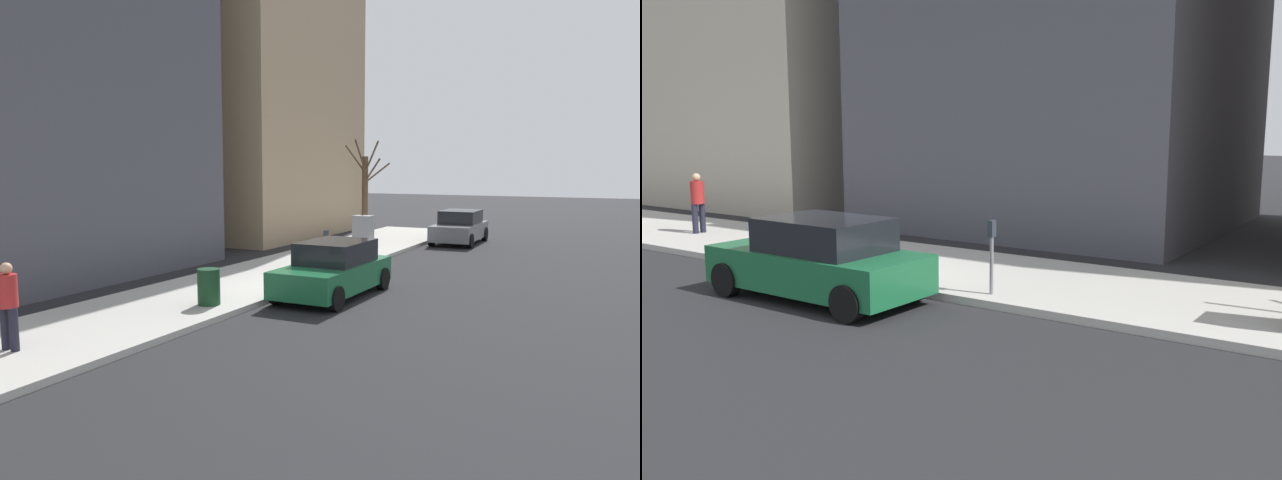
{
  "view_description": "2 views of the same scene",
  "coord_description": "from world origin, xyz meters",
  "views": [
    {
      "loc": [
        -8.39,
        15.05,
        3.59
      ],
      "look_at": [
        -0.07,
        -1.45,
        1.37
      ],
      "focal_mm": 35.0,
      "sensor_mm": 36.0,
      "label": 1
    },
    {
      "loc": [
        -10.22,
        -9.53,
        3.27
      ],
      "look_at": [
        0.65,
        -2.13,
        1.04
      ],
      "focal_mm": 40.0,
      "sensor_mm": 36.0,
      "label": 2
    }
  ],
  "objects": [
    {
      "name": "trash_bin",
      "position": [
        0.9,
        2.75,
        0.6
      ],
      "size": [
        0.56,
        0.56,
        0.9
      ],
      "primitive_type": "cylinder",
      "color": "#14381E",
      "rests_on": "sidewalk"
    },
    {
      "name": "parked_car_green",
      "position": [
        -1.12,
        -0.19,
        0.74
      ],
      "size": [
        1.97,
        4.22,
        1.52
      ],
      "rotation": [
        0.0,
        0.0,
        -0.01
      ],
      "color": "#196038",
      "rests_on": "ground"
    },
    {
      "name": "ground_plane",
      "position": [
        0.0,
        0.0,
        0.0
      ],
      "size": [
        120.0,
        120.0,
        0.0
      ],
      "primitive_type": "plane",
      "color": "#232326"
    },
    {
      "name": "sidewalk",
      "position": [
        2.0,
        0.0,
        0.07
      ],
      "size": [
        4.0,
        36.0,
        0.15
      ],
      "primitive_type": "cube",
      "color": "#B2AFA8",
      "rests_on": "ground"
    },
    {
      "name": "parked_car_grey",
      "position": [
        -1.25,
        -13.46,
        0.74
      ],
      "size": [
        1.96,
        4.22,
        1.52
      ],
      "rotation": [
        0.0,
        0.0,
        0.01
      ],
      "color": "slate",
      "rests_on": "ground"
    },
    {
      "name": "bare_tree",
      "position": [
        2.58,
        -11.28,
        2.3
      ],
      "size": [
        1.86,
        1.84,
        4.59
      ],
      "color": "brown",
      "rests_on": "sidewalk"
    },
    {
      "name": "parking_meter",
      "position": [
        0.45,
        -2.92,
        0.98
      ],
      "size": [
        0.14,
        0.1,
        1.35
      ],
      "color": "slate",
      "rests_on": "sidewalk"
    },
    {
      "name": "office_tower_left",
      "position": [
        10.98,
        -12.64,
        8.85
      ],
      "size": [
        10.97,
        10.97,
        17.71
      ],
      "primitive_type": "cube",
      "color": "tan",
      "rests_on": "ground"
    },
    {
      "name": "utility_box",
      "position": [
        1.3,
        -8.03,
        0.85
      ],
      "size": [
        0.83,
        0.61,
        1.43
      ],
      "color": "#A8A399",
      "rests_on": "sidewalk"
    },
    {
      "name": "pedestrian_near_meter",
      "position": [
        1.87,
        7.55,
        1.09
      ],
      "size": [
        0.4,
        0.36,
        1.66
      ],
      "rotation": [
        0.0,
        0.0,
        0.03
      ],
      "color": "#1E1E2D",
      "rests_on": "sidewalk"
    }
  ]
}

